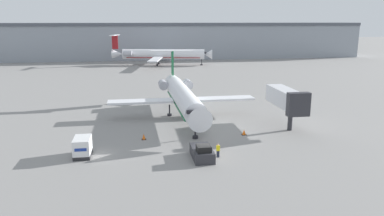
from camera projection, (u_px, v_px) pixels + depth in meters
The scene contains 10 objects.
ground_plane at pixel (206, 158), 44.84m from camera, with size 600.00×600.00×0.00m, color gray.
terminal_building at pixel (152, 41), 158.52m from camera, with size 180.00×16.80×14.98m.
airplane_main at pixel (183, 96), 63.06m from camera, with size 24.97×31.01×10.19m.
pushback_tug at pixel (202, 152), 44.53m from camera, with size 2.32×4.75×1.96m.
luggage_cart at pixel (82, 147), 45.20m from camera, with size 1.96×3.40×2.32m.
worker_near_tug at pixel (218, 150), 44.89m from camera, with size 0.40×0.24×1.70m.
traffic_cone_left at pixel (144, 137), 51.70m from camera, with size 0.63×0.63×0.84m.
traffic_cone_right at pixel (244, 132), 53.81m from camera, with size 0.72×0.72×0.78m.
airplane_parked_far_left at pixel (161, 54), 136.67m from camera, with size 36.94×37.09×10.84m.
jet_bridge at pixel (286, 99), 56.90m from camera, with size 3.20×10.33×6.19m.
Camera 1 is at (-8.20, -41.51, 16.12)m, focal length 35.00 mm.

